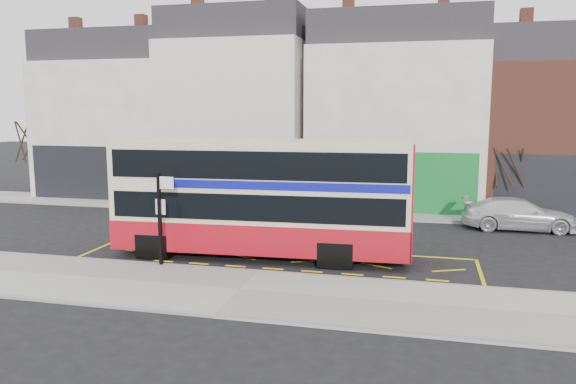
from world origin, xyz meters
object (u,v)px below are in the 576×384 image
(double_decker_bus, at_px, (262,196))
(car_silver, at_px, (191,200))
(bus_stop_post, at_px, (161,210))
(car_grey, at_px, (303,207))
(car_white, at_px, (519,214))
(street_tree_right, at_px, (509,157))
(street_tree_left, at_px, (31,131))

(double_decker_bus, distance_m, car_silver, 9.60)
(bus_stop_post, xyz_separation_m, car_grey, (2.90, 8.89, -1.31))
(car_silver, bearing_deg, car_white, -72.74)
(car_grey, height_order, street_tree_right, street_tree_right)
(car_grey, relative_size, car_white, 0.87)
(car_white, bearing_deg, street_tree_right, 4.94)
(double_decker_bus, xyz_separation_m, street_tree_right, (9.48, 9.39, 0.82))
(car_silver, xyz_separation_m, street_tree_right, (15.45, 2.03, 2.38))
(bus_stop_post, xyz_separation_m, car_white, (12.55, 9.39, -1.30))
(car_white, relative_size, street_tree_left, 0.83)
(car_silver, height_order, car_grey, car_grey)
(car_silver, height_order, street_tree_left, street_tree_left)
(bus_stop_post, height_order, car_white, bus_stop_post)
(street_tree_left, bearing_deg, car_silver, -15.27)
(double_decker_bus, bearing_deg, car_grey, 86.27)
(bus_stop_post, relative_size, car_grey, 0.74)
(street_tree_left, relative_size, street_tree_right, 1.30)
(street_tree_left, bearing_deg, car_grey, -12.51)
(car_silver, distance_m, car_grey, 6.09)
(car_grey, bearing_deg, double_decker_bus, 162.26)
(double_decker_bus, distance_m, street_tree_left, 20.74)
(car_grey, height_order, car_white, car_white)
(car_silver, relative_size, car_grey, 0.93)
(street_tree_right, bearing_deg, car_white, -83.73)
(bus_stop_post, distance_m, street_tree_right, 16.98)
(double_decker_bus, bearing_deg, bus_stop_post, -144.27)
(car_white, relative_size, street_tree_right, 1.08)
(car_grey, xyz_separation_m, car_white, (9.65, 0.50, 0.01))
(car_silver, bearing_deg, street_tree_right, -64.40)
(double_decker_bus, relative_size, bus_stop_post, 3.47)
(double_decker_bus, xyz_separation_m, car_grey, (0.08, 6.62, -1.53))
(car_white, bearing_deg, street_tree_left, 81.51)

